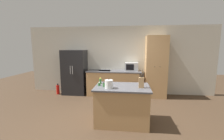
% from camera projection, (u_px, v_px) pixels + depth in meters
% --- Properties ---
extents(ground_plane, '(14.00, 14.00, 0.00)m').
position_uv_depth(ground_plane, '(112.00, 120.00, 3.77)').
color(ground_plane, '#423021').
extents(wall_back, '(7.20, 0.06, 2.60)m').
position_uv_depth(wall_back, '(119.00, 60.00, 5.86)').
color(wall_back, beige).
rests_on(wall_back, ground_plane).
extents(refrigerator, '(0.88, 0.65, 1.70)m').
position_uv_depth(refrigerator, '(75.00, 72.00, 5.78)').
color(refrigerator, black).
rests_on(refrigerator, ground_plane).
extents(back_counter, '(2.02, 0.67, 0.93)m').
position_uv_depth(back_counter, '(114.00, 83.00, 5.66)').
color(back_counter, tan).
rests_on(back_counter, ground_plane).
extents(pantry_cabinet, '(0.74, 0.64, 2.21)m').
position_uv_depth(pantry_cabinet, '(156.00, 67.00, 5.40)').
color(pantry_cabinet, tan).
rests_on(pantry_cabinet, ground_plane).
extents(kitchen_island, '(1.27, 0.86, 0.90)m').
position_uv_depth(kitchen_island, '(122.00, 104.00, 3.57)').
color(kitchen_island, tan).
rests_on(kitchen_island, ground_plane).
extents(microwave, '(0.48, 0.38, 0.31)m').
position_uv_depth(microwave, '(131.00, 67.00, 5.60)').
color(microwave, '#B2B5B7').
rests_on(microwave, back_counter).
extents(knife_block, '(0.12, 0.08, 0.33)m').
position_uv_depth(knife_block, '(141.00, 82.00, 3.35)').
color(knife_block, tan).
rests_on(knife_block, kitchen_island).
extents(spice_bottle_tall_dark, '(0.04, 0.04, 0.16)m').
position_uv_depth(spice_bottle_tall_dark, '(107.00, 83.00, 3.53)').
color(spice_bottle_tall_dark, orange).
rests_on(spice_bottle_tall_dark, kitchen_island).
extents(spice_bottle_short_red, '(0.05, 0.05, 0.15)m').
position_uv_depth(spice_bottle_short_red, '(100.00, 81.00, 3.73)').
color(spice_bottle_short_red, '#337033').
rests_on(spice_bottle_short_red, kitchen_island).
extents(spice_bottle_amber_oil, '(0.06, 0.06, 0.09)m').
position_uv_depth(spice_bottle_amber_oil, '(99.00, 84.00, 3.54)').
color(spice_bottle_amber_oil, '#337033').
rests_on(spice_bottle_amber_oil, kitchen_island).
extents(spice_bottle_green_herb, '(0.05, 0.05, 0.10)m').
position_uv_depth(spice_bottle_green_herb, '(104.00, 85.00, 3.45)').
color(spice_bottle_green_herb, '#337033').
rests_on(spice_bottle_green_herb, kitchen_island).
extents(spice_bottle_pale_salt, '(0.04, 0.04, 0.11)m').
position_uv_depth(spice_bottle_pale_salt, '(109.00, 82.00, 3.68)').
color(spice_bottle_pale_salt, beige).
rests_on(spice_bottle_pale_salt, kitchen_island).
extents(kettle, '(0.18, 0.18, 0.21)m').
position_uv_depth(kettle, '(109.00, 84.00, 3.31)').
color(kettle, white).
rests_on(kettle, kitchen_island).
extents(fire_extinguisher, '(0.12, 0.12, 0.41)m').
position_uv_depth(fire_extinguisher, '(58.00, 89.00, 5.80)').
color(fire_extinguisher, red).
rests_on(fire_extinguisher, ground_plane).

